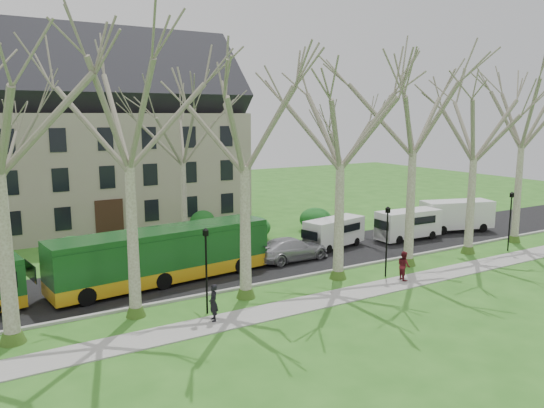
% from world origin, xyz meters
% --- Properties ---
extents(ground, '(120.00, 120.00, 0.00)m').
position_xyz_m(ground, '(0.00, 0.00, 0.00)').
color(ground, '#2C661D').
rests_on(ground, ground).
extents(sidewalk, '(70.00, 2.00, 0.06)m').
position_xyz_m(sidewalk, '(0.00, -2.50, 0.03)').
color(sidewalk, gray).
rests_on(sidewalk, ground).
extents(road, '(80.00, 8.00, 0.06)m').
position_xyz_m(road, '(0.00, 5.50, 0.03)').
color(road, black).
rests_on(road, ground).
extents(curb, '(80.00, 0.25, 0.14)m').
position_xyz_m(curb, '(0.00, 1.50, 0.07)').
color(curb, '#A5A39E').
rests_on(curb, ground).
extents(building, '(26.50, 12.20, 16.00)m').
position_xyz_m(building, '(-6.00, 24.00, 8.07)').
color(building, gray).
rests_on(building, ground).
extents(tree_row_verge, '(49.00, 7.00, 14.00)m').
position_xyz_m(tree_row_verge, '(0.00, 0.30, 7.00)').
color(tree_row_verge, gray).
rests_on(tree_row_verge, ground).
extents(tree_row_far, '(33.00, 7.00, 12.00)m').
position_xyz_m(tree_row_far, '(-1.33, 11.00, 6.00)').
color(tree_row_far, gray).
rests_on(tree_row_far, ground).
extents(lamp_row, '(36.22, 0.22, 4.30)m').
position_xyz_m(lamp_row, '(-0.00, -1.00, 2.57)').
color(lamp_row, black).
rests_on(lamp_row, ground).
extents(hedges, '(30.60, 8.60, 2.00)m').
position_xyz_m(hedges, '(-4.67, 14.00, 1.00)').
color(hedges, '#185420').
rests_on(hedges, ground).
extents(bus_follow, '(13.40, 4.13, 3.30)m').
position_xyz_m(bus_follow, '(-6.13, 4.88, 1.71)').
color(bus_follow, '#14491B').
rests_on(bus_follow, road).
extents(sedan, '(5.51, 2.42, 1.57)m').
position_xyz_m(sedan, '(2.92, 4.94, 0.85)').
color(sedan, '#A5A5AA').
rests_on(sedan, road).
extents(van_a, '(5.30, 2.86, 2.19)m').
position_xyz_m(van_a, '(7.59, 6.26, 1.16)').
color(van_a, silver).
rests_on(van_a, road).
extents(van_b, '(5.44, 2.19, 2.34)m').
position_xyz_m(van_b, '(14.24, 5.32, 1.23)').
color(van_b, silver).
rests_on(van_b, road).
extents(van_c, '(6.34, 3.84, 2.60)m').
position_xyz_m(van_c, '(20.06, 5.44, 1.36)').
color(van_c, silver).
rests_on(van_c, road).
extents(pedestrian_a, '(0.54, 0.72, 1.81)m').
position_xyz_m(pedestrian_a, '(-6.18, -2.15, 0.96)').
color(pedestrian_a, black).
rests_on(pedestrian_a, sidewalk).
extents(pedestrian_b, '(0.87, 1.00, 1.75)m').
position_xyz_m(pedestrian_b, '(6.34, -2.17, 0.94)').
color(pedestrian_b, '#58141C').
rests_on(pedestrian_b, sidewalk).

